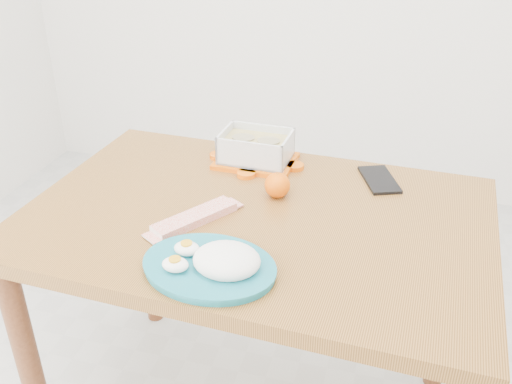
% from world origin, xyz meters
% --- Properties ---
extents(dining_table, '(1.20, 0.83, 0.75)m').
position_xyz_m(dining_table, '(-0.09, 0.13, 0.65)').
color(dining_table, '#99632B').
rests_on(dining_table, ground).
extents(food_container, '(0.23, 0.18, 0.10)m').
position_xyz_m(food_container, '(-0.16, 0.40, 0.80)').
color(food_container, '#E75D06').
rests_on(food_container, dining_table).
extents(orange_fruit, '(0.07, 0.07, 0.07)m').
position_xyz_m(orange_fruit, '(-0.05, 0.22, 0.78)').
color(orange_fruit, '#FA5805').
rests_on(orange_fruit, dining_table).
extents(rice_plate, '(0.32, 0.32, 0.08)m').
position_xyz_m(rice_plate, '(-0.11, -0.13, 0.78)').
color(rice_plate, '#166D7D').
rests_on(rice_plate, dining_table).
extents(candy_bar, '(0.17, 0.22, 0.02)m').
position_xyz_m(candy_bar, '(-0.22, 0.05, 0.76)').
color(candy_bar, red).
rests_on(candy_bar, dining_table).
extents(smartphone, '(0.13, 0.18, 0.01)m').
position_xyz_m(smartphone, '(0.20, 0.38, 0.75)').
color(smartphone, black).
rests_on(smartphone, dining_table).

